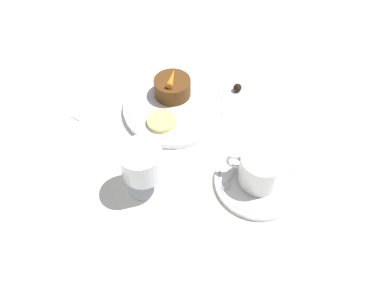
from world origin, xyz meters
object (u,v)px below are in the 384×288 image
wine_glass (142,164)px  dessert_cake (172,87)px  dinner_plate (176,107)px  coffee_cup (260,169)px  fork (97,98)px

wine_glass → dessert_cake: wine_glass is taller
dinner_plate → coffee_cup: 0.25m
coffee_cup → fork: 0.41m
coffee_cup → fork: bearing=-15.3°
dinner_plate → fork: size_ratio=1.20×
dinner_plate → coffee_cup: bearing=147.9°
dinner_plate → wine_glass: (-0.02, 0.21, 0.06)m
fork → dessert_cake: 0.17m
coffee_cup → dessert_cake: bearing=-35.4°
coffee_cup → fork: (0.39, -0.11, -0.04)m
dinner_plate → wine_glass: bearing=94.4°
fork → dinner_plate: bearing=-171.9°
wine_glass → dessert_cake: bearing=-82.1°
fork → coffee_cup: bearing=164.7°
fork → dessert_cake: (-0.16, -0.05, 0.03)m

